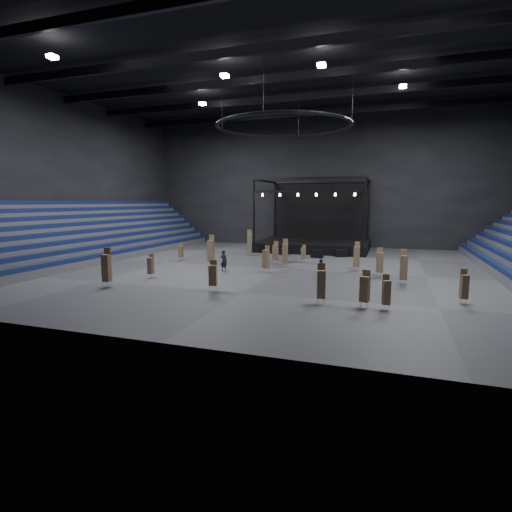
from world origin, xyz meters
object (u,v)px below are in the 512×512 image
(stage, at_px, (314,239))
(flight_case_mid, at_px, (317,254))
(chair_stack_3, at_px, (357,256))
(chair_stack_7, at_px, (151,265))
(chair_stack_13, at_px, (380,262))
(man_center, at_px, (224,261))
(chair_stack_10, at_px, (404,267))
(chair_stack_9, at_px, (266,258))
(chair_stack_14, at_px, (321,284))
(chair_stack_0, at_px, (464,286))
(chair_stack_4, at_px, (213,275))
(flight_case_right, at_px, (341,253))
(chair_stack_2, at_px, (211,250))
(chair_stack_1, at_px, (285,251))
(crew_member, at_px, (321,268))
(chair_stack_8, at_px, (365,288))
(chair_stack_5, at_px, (275,252))
(chair_stack_12, at_px, (303,253))
(chair_stack_15, at_px, (107,267))
(chair_stack_11, at_px, (181,251))
(flight_case_left, at_px, (284,252))
(chair_stack_6, at_px, (249,242))
(chair_stack_16, at_px, (386,292))
(chair_stack_17, at_px, (285,253))

(stage, relative_size, flight_case_mid, 10.72)
(chair_stack_3, bearing_deg, chair_stack_7, -145.01)
(chair_stack_13, height_order, man_center, chair_stack_13)
(chair_stack_10, bearing_deg, chair_stack_3, 121.38)
(chair_stack_9, bearing_deg, chair_stack_14, -35.42)
(chair_stack_0, xyz_separation_m, chair_stack_3, (-7.30, 10.06, 0.24))
(chair_stack_4, distance_m, chair_stack_7, 7.58)
(chair_stack_3, bearing_deg, stage, 119.35)
(chair_stack_9, bearing_deg, flight_case_right, 87.91)
(flight_case_mid, distance_m, chair_stack_3, 8.88)
(chair_stack_2, bearing_deg, chair_stack_1, 44.56)
(chair_stack_14, bearing_deg, chair_stack_0, 8.13)
(chair_stack_10, distance_m, crew_member, 6.58)
(chair_stack_8, xyz_separation_m, chair_stack_10, (2.34, 7.90, 0.18))
(chair_stack_5, distance_m, chair_stack_10, 13.83)
(chair_stack_1, distance_m, chair_stack_5, 2.25)
(chair_stack_3, distance_m, chair_stack_4, 14.80)
(chair_stack_12, distance_m, man_center, 9.36)
(flight_case_right, relative_size, chair_stack_14, 0.51)
(chair_stack_8, relative_size, chair_stack_12, 1.24)
(chair_stack_9, distance_m, chair_stack_15, 13.44)
(flight_case_right, bearing_deg, crew_member, -90.51)
(chair_stack_0, distance_m, chair_stack_7, 23.19)
(chair_stack_7, xyz_separation_m, chair_stack_9, (8.27, 5.57, 0.20))
(chair_stack_11, distance_m, man_center, 8.59)
(chair_stack_4, distance_m, chair_stack_11, 15.97)
(chair_stack_1, xyz_separation_m, chair_stack_2, (-6.10, -5.50, 0.43))
(chair_stack_4, bearing_deg, chair_stack_2, 101.95)
(stage, bearing_deg, man_center, -103.91)
(flight_case_right, xyz_separation_m, chair_stack_3, (2.43, -9.08, 0.94))
(stage, distance_m, chair_stack_15, 30.02)
(chair_stack_4, relative_size, chair_stack_8, 0.97)
(flight_case_left, xyz_separation_m, crew_member, (6.62, -12.62, 0.40))
(chair_stack_15, bearing_deg, chair_stack_8, -9.54)
(chair_stack_4, distance_m, chair_stack_8, 10.49)
(chair_stack_6, distance_m, chair_stack_12, 8.06)
(chair_stack_13, bearing_deg, chair_stack_10, -66.78)
(flight_case_right, distance_m, chair_stack_16, 22.77)
(flight_case_left, distance_m, chair_stack_8, 24.22)
(flight_case_mid, bearing_deg, chair_stack_16, -69.32)
(flight_case_mid, bearing_deg, flight_case_left, 163.05)
(chair_stack_11, relative_size, chair_stack_15, 0.65)
(stage, xyz_separation_m, chair_stack_15, (-10.22, -28.22, 0.05))
(chair_stack_1, bearing_deg, chair_stack_17, -77.43)
(chair_stack_10, bearing_deg, stage, 111.93)
(flight_case_left, distance_m, chair_stack_9, 12.16)
(chair_stack_5, bearing_deg, chair_stack_14, -56.38)
(flight_case_mid, bearing_deg, chair_stack_5, -119.41)
(chair_stack_1, relative_size, chair_stack_12, 1.14)
(chair_stack_14, bearing_deg, chair_stack_7, 152.81)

